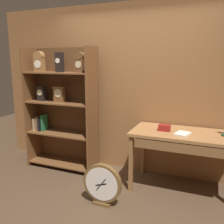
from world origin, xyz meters
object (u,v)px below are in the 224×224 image
bookshelf (61,107)px  round_clock_large (102,184)px  open_repair_manual (182,134)px  workbench (187,140)px  toolbox_small (164,128)px

bookshelf → round_clock_large: bearing=-36.1°
bookshelf → open_repair_manual: bearing=-4.9°
workbench → toolbox_small: size_ratio=9.34×
workbench → open_repair_manual: 0.15m
toolbox_small → workbench: bearing=-0.1°
bookshelf → workbench: bearing=-2.0°
workbench → round_clock_large: bearing=-140.7°
workbench → round_clock_large: size_ratio=2.73×
round_clock_large → toolbox_small: bearing=50.9°
bookshelf → round_clock_large: (1.10, -0.80, -0.75)m
bookshelf → toolbox_small: size_ratio=12.56×
bookshelf → workbench: bookshelf is taller
workbench → toolbox_small: toolbox_small is taller
bookshelf → workbench: size_ratio=1.34×
workbench → open_repair_manual: open_repair_manual is taller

